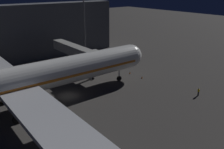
% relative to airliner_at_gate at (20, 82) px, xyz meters
% --- Properties ---
extents(ground_plane, '(320.00, 320.00, 0.00)m').
position_rel_airliner_at_gate_xyz_m(ground_plane, '(0.00, -9.09, -5.49)').
color(ground_plane, '#383533').
extents(airliner_at_gate, '(56.60, 58.60, 17.80)m').
position_rel_airliner_at_gate_xyz_m(airliner_at_gate, '(0.00, 0.00, 0.00)').
color(airliner_at_gate, silver).
rests_on(airliner_at_gate, ground_plane).
extents(jet_bridge, '(20.31, 3.40, 7.12)m').
position_rel_airliner_at_gate_xyz_m(jet_bridge, '(11.01, -18.53, 0.10)').
color(jet_bridge, '#9E9E99').
rests_on(jet_bridge, ground_plane).
extents(apron_floodlight_mast, '(2.90, 0.50, 19.85)m').
position_rel_airliner_at_gate_xyz_m(apron_floodlight_mast, '(25.50, -29.67, 5.91)').
color(apron_floodlight_mast, '#59595E').
rests_on(apron_floodlight_mast, ground_plane).
extents(ground_crew_near_nose_gear, '(0.40, 0.40, 1.72)m').
position_rel_airliner_at_gate_xyz_m(ground_crew_near_nose_gear, '(-16.52, -30.50, -4.54)').
color(ground_crew_near_nose_gear, black).
rests_on(ground_crew_near_nose_gear, ground_plane).
extents(traffic_cone_nose_port, '(0.36, 0.36, 0.55)m').
position_rel_airliner_at_gate_xyz_m(traffic_cone_nose_port, '(-2.20, -28.46, -5.21)').
color(traffic_cone_nose_port, orange).
rests_on(traffic_cone_nose_port, ground_plane).
extents(traffic_cone_nose_starboard, '(0.36, 0.36, 0.55)m').
position_rel_airliner_at_gate_xyz_m(traffic_cone_nose_starboard, '(2.20, -28.46, -5.21)').
color(traffic_cone_nose_starboard, orange).
rests_on(traffic_cone_nose_starboard, ground_plane).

